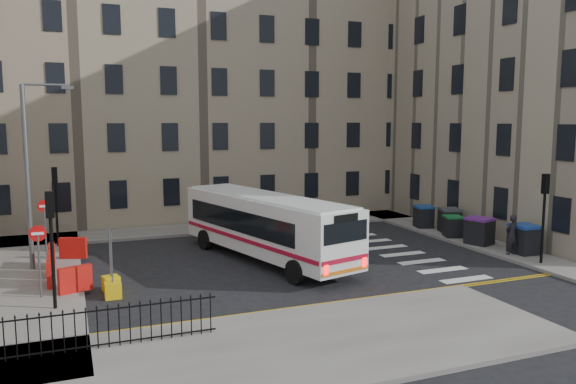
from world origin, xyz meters
TOP-DOWN VIEW (x-y plane):
  - ground at (0.00, 0.00)m, footprint 120.00×120.00m
  - pavement_north at (-6.00, 8.60)m, footprint 36.00×3.20m
  - pavement_east at (9.00, 4.00)m, footprint 2.40×26.00m
  - pavement_west at (-14.00, 1.00)m, footprint 6.00×22.00m
  - pavement_sw at (-7.00, -10.00)m, footprint 20.00×6.00m
  - terrace_north at (-7.00, 15.50)m, footprint 38.30×10.80m
  - corner_east at (19.00, 5.00)m, footprint 17.80×24.30m
  - traffic_light_east at (8.60, -5.50)m, footprint 0.28×0.22m
  - traffic_light_nw at (-12.00, 6.50)m, footprint 0.28×0.22m
  - traffic_light_sw at (-12.00, -4.00)m, footprint 0.28×0.22m
  - streetlamp at (-13.00, 2.00)m, footprint 0.50×0.22m
  - no_entry_north at (-12.50, 4.50)m, footprint 0.60×0.08m
  - no_entry_south at (-12.50, -2.50)m, footprint 0.60×0.08m
  - roadworks_barriers at (-11.84, 0.50)m, footprint 1.66×6.26m
  - iron_railings at (-11.25, -8.20)m, footprint 7.80×0.04m
  - bus at (-2.76, 0.17)m, footprint 5.33×11.45m
  - wheelie_bin_a at (9.26, -3.77)m, footprint 1.16×1.32m
  - wheelie_bin_b at (8.63, -1.30)m, footprint 1.45×1.56m
  - wheelie_bin_c at (8.54, 0.78)m, footprint 1.24×1.32m
  - wheelie_bin_d at (9.18, 1.89)m, footprint 1.45×1.55m
  - wheelie_bin_e at (8.70, 3.76)m, footprint 1.31×1.42m
  - pedestrian at (8.51, -3.72)m, footprint 0.72×0.48m
  - bollard_yellow at (-10.00, -2.19)m, footprint 0.72×0.72m
  - bollard_chevron at (-10.00, -3.08)m, footprint 0.60×0.60m

SIDE VIEW (x-z plane):
  - ground at x=0.00m, z-range 0.00..0.00m
  - pavement_north at x=-6.00m, z-range 0.00..0.15m
  - pavement_east at x=9.00m, z-range 0.00..0.15m
  - pavement_west at x=-14.00m, z-range 0.00..0.15m
  - pavement_sw at x=-7.00m, z-range 0.00..0.15m
  - bollard_yellow at x=-10.00m, z-range 0.00..0.60m
  - bollard_chevron at x=-10.00m, z-range 0.00..0.60m
  - roadworks_barriers at x=-11.84m, z-range 0.15..1.15m
  - wheelie_bin_c at x=8.54m, z-range 0.16..1.33m
  - iron_railings at x=-11.25m, z-range 0.15..1.35m
  - wheelie_bin_e at x=8.70m, z-range 0.16..1.46m
  - wheelie_bin_d at x=9.18m, z-range 0.16..1.55m
  - wheelie_bin_b at x=8.63m, z-range 0.16..1.57m
  - wheelie_bin_a at x=9.26m, z-range 0.16..1.58m
  - pedestrian at x=8.51m, z-range 0.15..2.11m
  - bus at x=-2.76m, z-range 0.24..3.28m
  - no_entry_north at x=-12.50m, z-range 0.58..3.58m
  - no_entry_south at x=-12.50m, z-range 0.58..3.58m
  - traffic_light_east at x=8.60m, z-range 0.82..4.92m
  - traffic_light_nw at x=-12.00m, z-range 0.82..4.92m
  - traffic_light_sw at x=-12.00m, z-range 0.82..4.92m
  - streetlamp at x=-13.00m, z-range 0.27..8.41m
  - terrace_north at x=-7.00m, z-range 0.02..17.22m
  - corner_east at x=19.00m, z-range 0.02..19.22m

